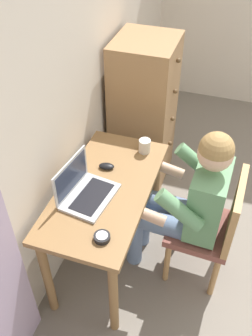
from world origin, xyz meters
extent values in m
cube|color=beige|center=(0.00, 2.20, 1.25)|extent=(4.80, 0.05, 2.50)
cube|color=olive|center=(-0.41, 1.86, 0.72)|extent=(1.06, 0.54, 0.03)
cylinder|color=olive|center=(-0.88, 1.65, 0.35)|extent=(0.06, 0.06, 0.71)
cylinder|color=olive|center=(0.06, 1.65, 0.35)|extent=(0.06, 0.06, 0.71)
cylinder|color=olive|center=(-0.88, 2.07, 0.35)|extent=(0.06, 0.06, 0.71)
cylinder|color=olive|center=(0.06, 2.07, 0.35)|extent=(0.06, 0.06, 0.71)
cube|color=#9E754C|center=(0.61, 1.91, 0.63)|extent=(0.52, 0.46, 1.27)
sphere|color=brown|center=(0.61, 1.66, 0.13)|extent=(0.04, 0.04, 0.04)
sphere|color=brown|center=(0.61, 1.66, 0.38)|extent=(0.04, 0.04, 0.04)
sphere|color=brown|center=(0.61, 1.66, 0.63)|extent=(0.04, 0.04, 0.04)
sphere|color=brown|center=(0.61, 1.66, 0.89)|extent=(0.04, 0.04, 0.04)
sphere|color=brown|center=(0.61, 1.66, 1.14)|extent=(0.04, 0.04, 0.04)
cube|color=brown|center=(-0.28, 1.26, 0.43)|extent=(0.44, 0.42, 0.05)
cube|color=tan|center=(-0.29, 1.08, 0.66)|extent=(0.42, 0.06, 0.42)
cylinder|color=tan|center=(-0.10, 1.41, 0.20)|extent=(0.04, 0.04, 0.40)
cylinder|color=tan|center=(-0.44, 1.42, 0.20)|extent=(0.04, 0.04, 0.40)
cylinder|color=tan|center=(-0.12, 1.09, 0.20)|extent=(0.04, 0.04, 0.40)
cylinder|color=tan|center=(-0.46, 1.10, 0.20)|extent=(0.04, 0.04, 0.40)
cylinder|color=#6B84AD|center=(-0.18, 1.47, 0.47)|extent=(0.16, 0.41, 0.14)
cylinder|color=#6B84AD|center=(-0.36, 1.48, 0.47)|extent=(0.16, 0.41, 0.14)
cylinder|color=#6B84AD|center=(-0.17, 1.67, 0.24)|extent=(0.11, 0.11, 0.47)
cylinder|color=#6B84AD|center=(-0.35, 1.68, 0.24)|extent=(0.11, 0.11, 0.47)
cube|color=#609366|center=(-0.28, 1.25, 0.70)|extent=(0.37, 0.21, 0.46)
cylinder|color=#609366|center=(-0.06, 1.37, 0.78)|extent=(0.10, 0.30, 0.25)
cylinder|color=#609366|center=(-0.50, 1.38, 0.78)|extent=(0.10, 0.30, 0.25)
cylinder|color=#DBAD8E|center=(-0.05, 1.57, 0.68)|extent=(0.08, 0.27, 0.11)
cylinder|color=#DBAD8E|center=(-0.49, 1.58, 0.68)|extent=(0.08, 0.27, 0.11)
sphere|color=#DBAD8E|center=(-0.28, 1.26, 1.06)|extent=(0.20, 0.20, 0.20)
sphere|color=#9E7A47|center=(-0.28, 1.26, 1.09)|extent=(0.20, 0.20, 0.20)
cube|color=#B7BABF|center=(-0.52, 1.91, 0.75)|extent=(0.37, 0.28, 0.02)
cube|color=black|center=(-0.52, 1.90, 0.76)|extent=(0.30, 0.19, 0.00)
cube|color=#B7BABF|center=(-0.51, 2.03, 0.87)|extent=(0.34, 0.06, 0.22)
cube|color=#2D3851|center=(-0.51, 2.03, 0.87)|extent=(0.30, 0.04, 0.18)
ellipsoid|color=black|center=(-0.24, 1.91, 0.76)|extent=(0.08, 0.11, 0.03)
cylinder|color=black|center=(-0.78, 1.74, 0.76)|extent=(0.09, 0.09, 0.03)
cylinder|color=silver|center=(-0.78, 1.74, 0.77)|extent=(0.06, 0.06, 0.00)
cylinder|color=silver|center=(0.00, 1.73, 0.79)|extent=(0.08, 0.08, 0.09)
torus|color=silver|center=(0.05, 1.73, 0.79)|extent=(0.06, 0.01, 0.06)
camera|label=1|loc=(-1.92, 1.23, 2.34)|focal=39.86mm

